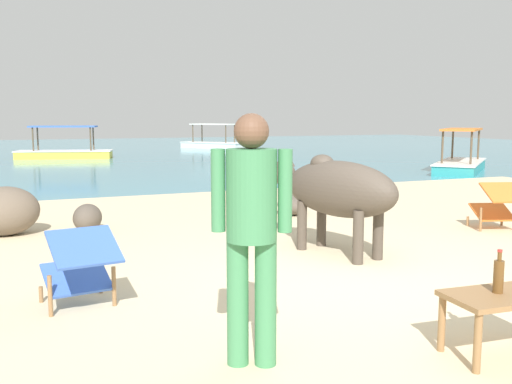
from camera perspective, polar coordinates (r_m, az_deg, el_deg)
sand_beach at (r=5.76m, az=10.70°, el=-8.92°), size 18.00×14.00×0.04m
water_surface at (r=26.83m, az=-15.97°, el=3.72°), size 60.00×36.00×0.03m
cow at (r=6.68m, az=8.00°, el=0.29°), size 1.03×2.07×1.16m
low_bench_table at (r=4.21m, az=23.48°, el=-10.24°), size 0.79×0.49×0.43m
bottle at (r=4.16m, az=23.14°, el=-7.71°), size 0.07×0.07×0.30m
deck_chair_near at (r=8.71m, az=23.08°, el=-1.08°), size 0.75×0.90×0.68m
deck_chair_far at (r=4.96m, az=-17.20°, el=-6.94°), size 0.64×0.84×0.68m
person_standing at (r=3.58m, az=-0.45°, el=-2.90°), size 0.47×0.32×1.62m
shore_rock_large at (r=8.41m, az=-23.87°, el=-1.76°), size 1.00×0.84×0.67m
shore_rock_medium at (r=9.38m, az=3.61°, el=-1.29°), size 0.57×0.70×0.33m
shore_rock_small at (r=8.32m, az=-16.54°, el=-2.49°), size 0.54×0.62×0.39m
boat_yellow at (r=23.81m, az=-18.66°, el=3.87°), size 3.84×2.05×1.29m
boat_teal at (r=18.06m, az=19.82°, el=2.79°), size 3.52×3.29×1.29m
boat_white at (r=30.06m, az=-4.27°, el=4.92°), size 3.02×3.69×1.29m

